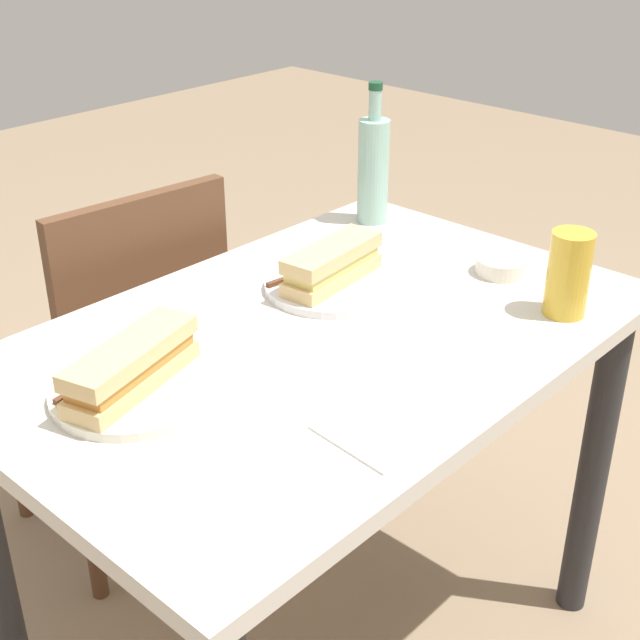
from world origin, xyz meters
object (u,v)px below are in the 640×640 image
(knife_far, at_px, (98,378))
(plate_near, at_px, (332,285))
(olive_bowl, at_px, (501,266))
(knife_near, at_px, (303,274))
(plate_far, at_px, (134,390))
(chair_far, at_px, (127,351))
(beer_glass, at_px, (568,274))
(dining_table, at_px, (320,400))
(baguette_sandwich_near, at_px, (332,264))
(water_bottle, at_px, (373,168))
(baguette_sandwich_far, at_px, (132,365))

(knife_far, bearing_deg, plate_near, -2.81)
(olive_bowl, bearing_deg, knife_near, 139.48)
(plate_far, xyz_separation_m, olive_bowl, (0.71, -0.16, 0.01))
(knife_near, bearing_deg, chair_far, 106.52)
(plate_near, height_order, beer_glass, beer_glass)
(dining_table, distance_m, plate_near, 0.21)
(dining_table, xyz_separation_m, olive_bowl, (0.39, -0.09, 0.15))
(knife_far, bearing_deg, knife_near, 3.98)
(plate_near, xyz_separation_m, beer_glass, (0.19, -0.35, 0.07))
(baguette_sandwich_near, bearing_deg, water_bottle, 28.05)
(plate_near, height_order, water_bottle, water_bottle)
(plate_far, relative_size, knife_far, 1.33)
(knife_far, bearing_deg, beer_glass, -29.00)
(chair_far, height_order, plate_far, chair_far)
(baguette_sandwich_near, relative_size, baguette_sandwich_far, 0.90)
(knife_near, relative_size, plate_far, 0.75)
(plate_far, xyz_separation_m, beer_glass, (0.64, -0.32, 0.07))
(dining_table, height_order, beer_glass, beer_glass)
(olive_bowl, bearing_deg, water_bottle, 82.81)
(chair_far, relative_size, plate_far, 3.63)
(chair_far, height_order, baguette_sandwich_near, chair_far)
(water_bottle, bearing_deg, plate_near, -151.95)
(baguette_sandwich_far, distance_m, beer_glass, 0.72)
(knife_near, distance_m, water_bottle, 0.35)
(olive_bowl, bearing_deg, baguette_sandwich_far, 167.63)
(plate_near, bearing_deg, dining_table, -144.96)
(dining_table, bearing_deg, knife_far, 161.77)
(dining_table, relative_size, plate_far, 4.51)
(baguette_sandwich_near, bearing_deg, plate_far, -176.59)
(plate_near, distance_m, water_bottle, 0.36)
(plate_far, height_order, baguette_sandwich_far, baguette_sandwich_far)
(dining_table, bearing_deg, olive_bowl, -13.26)
(water_bottle, distance_m, olive_bowl, 0.36)
(knife_near, bearing_deg, olive_bowl, -40.52)
(baguette_sandwich_near, bearing_deg, baguette_sandwich_far, -176.59)
(dining_table, relative_size, olive_bowl, 11.55)
(baguette_sandwich_near, relative_size, knife_near, 1.21)
(beer_glass, bearing_deg, knife_far, 151.00)
(beer_glass, xyz_separation_m, olive_bowl, (0.07, 0.16, -0.06))
(olive_bowl, bearing_deg, dining_table, 166.74)
(plate_near, bearing_deg, baguette_sandwich_near, -90.00)
(plate_near, distance_m, beer_glass, 0.40)
(chair_far, relative_size, baguette_sandwich_far, 3.62)
(plate_far, height_order, olive_bowl, olive_bowl)
(plate_near, relative_size, water_bottle, 0.83)
(plate_near, relative_size, baguette_sandwich_far, 1.00)
(beer_glass, bearing_deg, knife_near, 117.70)
(knife_far, height_order, beer_glass, beer_glass)
(chair_far, relative_size, knife_near, 4.84)
(plate_near, xyz_separation_m, baguette_sandwich_near, (0.00, -0.00, 0.04))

